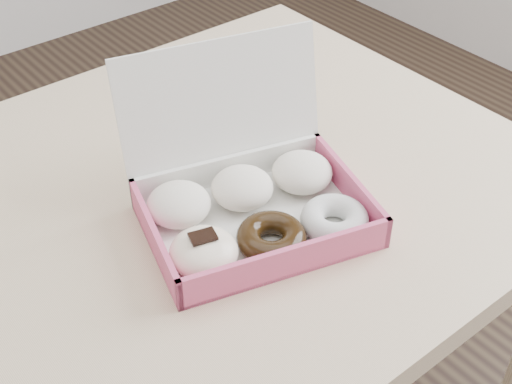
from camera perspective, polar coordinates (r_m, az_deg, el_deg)
table at (r=1.03m, az=-9.18°, el=-5.37°), size 1.20×0.80×0.75m
donut_box at (r=0.94m, az=-0.55°, el=-0.67°), size 0.34×0.32×0.21m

